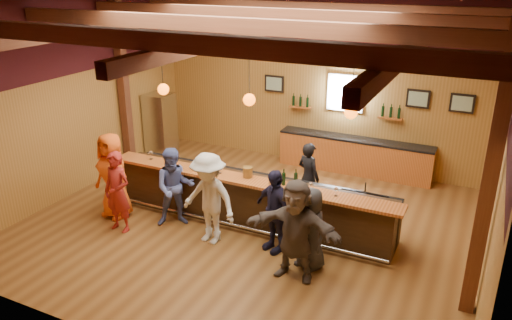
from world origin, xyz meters
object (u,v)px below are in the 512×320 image
at_px(customer_redvest, 117,192).
at_px(bottle_a, 284,179).
at_px(customer_denim, 175,187).
at_px(customer_white, 209,199).
at_px(customer_orange, 113,176).
at_px(ice_bucket, 248,172).
at_px(bar_counter, 254,199).
at_px(customer_brown, 295,230).
at_px(customer_navy, 275,211).
at_px(back_bar_cabinet, 354,155).
at_px(stainless_fridge, 161,125).
at_px(customer_dark, 310,228).
at_px(bartender, 308,177).

height_order(customer_redvest, bottle_a, customer_redvest).
bearing_deg(customer_denim, customer_white, -51.32).
distance_m(customer_orange, ice_bucket, 2.93).
distance_m(bar_counter, customer_brown, 2.17).
xyz_separation_m(customer_navy, customer_brown, (0.67, -0.65, 0.09)).
distance_m(back_bar_cabinet, stainless_fridge, 5.43).
bearing_deg(customer_redvest, customer_dark, 8.86).
relative_size(back_bar_cabinet, bartender, 2.55).
xyz_separation_m(stainless_fridge, customer_denim, (2.70, -3.25, -0.06)).
bearing_deg(bottle_a, ice_bucket, 177.19).
relative_size(customer_white, bottle_a, 5.58).
distance_m(back_bar_cabinet, bottle_a, 3.93).
relative_size(bar_counter, customer_white, 3.39).
bearing_deg(bar_counter, back_bar_cabinet, 71.66).
bearing_deg(ice_bucket, customer_dark, -27.67).
xyz_separation_m(customer_white, bottle_a, (1.19, 0.85, 0.31)).
bearing_deg(back_bar_cabinet, customer_orange, -130.88).
bearing_deg(stainless_fridge, customer_redvest, -65.57).
distance_m(customer_navy, bottle_a, 0.72).
relative_size(stainless_fridge, customer_dark, 1.17).
xyz_separation_m(customer_redvest, customer_dark, (3.97, 0.41, -0.08)).
distance_m(customer_white, bartender, 2.49).
relative_size(bar_counter, bartender, 4.01).
distance_m(stainless_fridge, customer_dark, 6.77).
height_order(customer_orange, customer_white, customer_orange).
distance_m(customer_orange, bottle_a, 3.69).
bearing_deg(customer_navy, customer_denim, -155.69).
relative_size(stainless_fridge, bottle_a, 5.41).
height_order(stainless_fridge, customer_brown, customer_brown).
bearing_deg(customer_denim, stainless_fridge, 95.76).
bearing_deg(stainless_fridge, customer_brown, -35.03).
xyz_separation_m(back_bar_cabinet, ice_bucket, (-1.21, -3.79, 0.74)).
distance_m(back_bar_cabinet, customer_navy, 4.44).
bearing_deg(bartender, customer_redvest, 61.11).
relative_size(customer_denim, customer_dark, 1.09).
bearing_deg(customer_navy, stainless_fridge, 171.90).
bearing_deg(customer_orange, bottle_a, 22.53).
bearing_deg(back_bar_cabinet, bar_counter, -108.34).
height_order(bartender, bottle_a, bartender).
distance_m(customer_dark, ice_bucket, 1.94).
bearing_deg(back_bar_cabinet, customer_brown, -86.19).
height_order(bar_counter, back_bar_cabinet, bar_counter).
bearing_deg(bar_counter, customer_denim, -150.56).
bearing_deg(bar_counter, bottle_a, -18.57).
height_order(customer_redvest, ice_bucket, customer_redvest).
distance_m(customer_dark, bottle_a, 1.29).
distance_m(customer_orange, customer_denim, 1.43).
distance_m(customer_white, bottle_a, 1.50).
xyz_separation_m(back_bar_cabinet, customer_orange, (-4.00, -4.62, 0.47)).
distance_m(customer_denim, customer_brown, 3.02).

